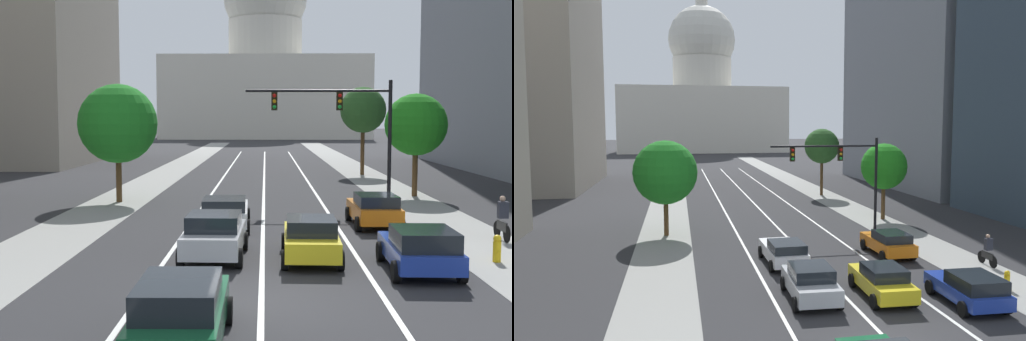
% 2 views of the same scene
% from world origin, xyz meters
% --- Properties ---
extents(ground_plane, '(400.00, 400.00, 0.00)m').
position_xyz_m(ground_plane, '(0.00, 40.00, 0.00)').
color(ground_plane, '#2B2B2D').
extents(sidewalk_left, '(3.48, 130.00, 0.01)m').
position_xyz_m(sidewalk_left, '(-8.15, 35.00, 0.01)').
color(sidewalk_left, gray).
rests_on(sidewalk_left, ground).
extents(sidewalk_right, '(3.48, 130.00, 0.01)m').
position_xyz_m(sidewalk_right, '(8.15, 35.00, 0.01)').
color(sidewalk_right, gray).
rests_on(sidewalk_right, ground).
extents(lane_stripe_left, '(0.16, 90.00, 0.01)m').
position_xyz_m(lane_stripe_left, '(-3.21, 25.00, 0.01)').
color(lane_stripe_left, white).
rests_on(lane_stripe_left, ground).
extents(lane_stripe_center, '(0.16, 90.00, 0.01)m').
position_xyz_m(lane_stripe_center, '(0.00, 25.00, 0.01)').
color(lane_stripe_center, white).
rests_on(lane_stripe_center, ground).
extents(lane_stripe_right, '(0.16, 90.00, 0.01)m').
position_xyz_m(lane_stripe_right, '(3.21, 25.00, 0.01)').
color(lane_stripe_right, white).
rests_on(lane_stripe_right, ground).
extents(capitol_building, '(44.81, 23.20, 41.86)m').
position_xyz_m(capitol_building, '(0.00, 126.88, 15.25)').
color(capitol_building, beige).
rests_on(capitol_building, ground).
extents(car_green, '(1.95, 4.44, 1.54)m').
position_xyz_m(car_green, '(-1.60, -3.26, 0.81)').
color(car_green, '#14512D').
rests_on(car_green, ground).
extents(car_blue, '(2.16, 4.06, 1.44)m').
position_xyz_m(car_blue, '(4.80, 3.25, 0.76)').
color(car_blue, '#1E389E').
rests_on(car_blue, ground).
extents(car_yellow, '(2.04, 4.26, 1.45)m').
position_xyz_m(car_yellow, '(1.60, 4.89, 0.75)').
color(car_yellow, yellow).
rests_on(car_yellow, ground).
extents(car_silver, '(2.17, 4.11, 1.54)m').
position_xyz_m(car_silver, '(-1.60, 5.15, 0.80)').
color(car_silver, '#B2B5BA').
rests_on(car_silver, ground).
extents(car_white, '(2.17, 4.51, 1.41)m').
position_xyz_m(car_white, '(-1.60, 10.70, 0.74)').
color(car_white, silver).
rests_on(car_white, ground).
extents(car_orange, '(2.04, 4.18, 1.45)m').
position_xyz_m(car_orange, '(4.81, 11.43, 0.77)').
color(car_orange, orange).
rests_on(car_orange, ground).
extents(traffic_signal_mast, '(7.77, 0.39, 6.68)m').
position_xyz_m(traffic_signal_mast, '(4.28, 18.00, 4.76)').
color(traffic_signal_mast, black).
rests_on(traffic_signal_mast, ground).
extents(fire_hydrant, '(0.26, 0.35, 0.91)m').
position_xyz_m(fire_hydrant, '(7.67, 4.72, 0.46)').
color(fire_hydrant, yellow).
rests_on(fire_hydrant, ground).
extents(cyclist, '(0.36, 1.70, 1.72)m').
position_xyz_m(cyclist, '(9.22, 8.46, 0.85)').
color(cyclist, black).
rests_on(cyclist, ground).
extents(street_tree_near_left, '(4.37, 4.37, 6.55)m').
position_xyz_m(street_tree_near_left, '(-8.05, 19.11, 4.36)').
color(street_tree_near_left, '#51381E').
rests_on(street_tree_near_left, ground).
extents(street_tree_near_right, '(3.73, 3.73, 7.17)m').
position_xyz_m(street_tree_near_right, '(8.03, 36.01, 5.28)').
color(street_tree_near_right, '#51381E').
rests_on(street_tree_near_right, ground).
extents(street_tree_mid_right, '(3.68, 3.68, 6.12)m').
position_xyz_m(street_tree_mid_right, '(9.01, 21.91, 4.27)').
color(street_tree_mid_right, '#51381E').
rests_on(street_tree_mid_right, ground).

